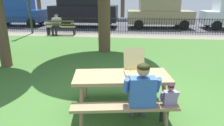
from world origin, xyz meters
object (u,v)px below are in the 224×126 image
(child_at_table, at_px, (168,100))
(parked_car_far_left, at_px, (18,12))
(adult_at_table, at_px, (141,92))
(parked_car_left, at_px, (84,8))
(person_on_park_bench, at_px, (56,23))
(pizza_box_open, at_px, (135,69))
(picnic_table_foreground, at_px, (122,83))
(parked_car_center, at_px, (159,13))
(park_bench_left, at_px, (61,28))

(child_at_table, height_order, parked_car_far_left, parked_car_far_left)
(adult_at_table, height_order, parked_car_far_left, parked_car_far_left)
(parked_car_left, bearing_deg, person_on_park_bench, -105.07)
(adult_at_table, xyz_separation_m, child_at_table, (0.47, 0.04, -0.15))
(pizza_box_open, bearing_deg, parked_car_left, 107.71)
(parked_car_far_left, distance_m, parked_car_left, 5.05)
(picnic_table_foreground, relative_size, person_on_park_bench, 1.68)
(parked_car_far_left, relative_size, parked_car_center, 0.88)
(child_at_table, bearing_deg, parked_car_left, 109.43)
(picnic_table_foreground, bearing_deg, parked_car_center, 80.18)
(pizza_box_open, bearing_deg, parked_car_far_left, 127.57)
(person_on_park_bench, bearing_deg, parked_car_center, 28.29)
(picnic_table_foreground, xyz_separation_m, parked_car_center, (1.96, 11.36, 0.41))
(adult_at_table, height_order, person_on_park_bench, same)
(adult_at_table, distance_m, child_at_table, 0.49)
(child_at_table, xyz_separation_m, park_bench_left, (-4.77, 8.42, -0.09))
(park_bench_left, distance_m, person_on_park_bench, 0.37)
(person_on_park_bench, xyz_separation_m, parked_car_far_left, (-4.15, 3.34, 0.35))
(child_at_table, relative_size, parked_car_center, 0.18)
(picnic_table_foreground, height_order, parked_car_far_left, parked_car_far_left)
(picnic_table_foreground, distance_m, parked_car_far_left, 14.12)
(pizza_box_open, distance_m, parked_car_center, 11.34)
(picnic_table_foreground, xyz_separation_m, pizza_box_open, (0.25, 0.15, 0.26))
(adult_at_table, bearing_deg, picnic_table_foreground, 127.91)
(adult_at_table, xyz_separation_m, park_bench_left, (-4.30, 8.46, -0.24))
(adult_at_table, distance_m, person_on_park_bench, 9.64)
(parked_car_left, height_order, parked_car_center, parked_car_left)
(person_on_park_bench, relative_size, parked_car_far_left, 0.30)
(child_at_table, height_order, park_bench_left, park_bench_left)
(park_bench_left, height_order, parked_car_center, parked_car_center)
(pizza_box_open, xyz_separation_m, child_at_table, (0.57, -0.56, -0.35))
(parked_car_far_left, xyz_separation_m, parked_car_center, (10.35, -0.00, -0.01))
(park_bench_left, xyz_separation_m, parked_car_center, (5.92, 3.36, 0.59))
(picnic_table_foreground, xyz_separation_m, parked_car_left, (-3.34, 11.36, 0.71))
(parked_car_center, bearing_deg, child_at_table, -95.56)
(parked_car_center, bearing_deg, picnic_table_foreground, -99.82)
(child_at_table, distance_m, parked_car_center, 11.84)
(pizza_box_open, height_order, adult_at_table, pizza_box_open)
(parked_car_left, relative_size, parked_car_center, 1.05)
(person_on_park_bench, bearing_deg, picnic_table_foreground, -62.17)
(child_at_table, relative_size, parked_car_left, 0.18)
(pizza_box_open, bearing_deg, person_on_park_bench, 119.64)
(parked_car_far_left, bearing_deg, person_on_park_bench, -38.84)
(person_on_park_bench, height_order, parked_car_far_left, parked_car_far_left)
(pizza_box_open, height_order, park_bench_left, pizza_box_open)
(pizza_box_open, height_order, child_at_table, pizza_box_open)
(person_on_park_bench, relative_size, parked_car_left, 0.25)
(person_on_park_bench, distance_m, parked_car_left, 3.52)
(child_at_table, distance_m, parked_car_left, 12.51)
(adult_at_table, height_order, child_at_table, adult_at_table)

